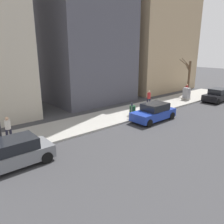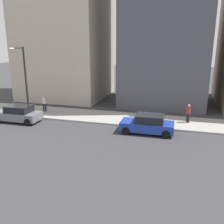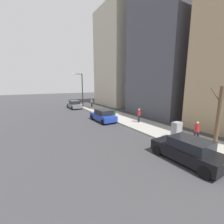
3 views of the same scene
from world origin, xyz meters
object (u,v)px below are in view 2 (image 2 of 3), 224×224
at_px(streetlamp, 24,76).
at_px(pedestrian_far_corner, 44,102).
at_px(parking_meter, 136,115).
at_px(parked_car_blue, 148,124).
at_px(pedestrian_midblock, 188,112).
at_px(trash_bin, 143,118).
at_px(parked_car_grey, 18,114).
at_px(office_tower_right, 65,17).

bearing_deg(streetlamp, pedestrian_far_corner, -24.85).
bearing_deg(parking_meter, parked_car_blue, -141.02).
distance_m(parked_car_blue, pedestrian_far_corner, 11.52).
distance_m(streetlamp, pedestrian_midblock, 15.45).
bearing_deg(parking_meter, trash_bin, -51.28).
height_order(parked_car_blue, streetlamp, streetlamp).
bearing_deg(parked_car_blue, parked_car_grey, 90.26).
height_order(streetlamp, pedestrian_far_corner, streetlamp).
height_order(pedestrian_midblock, office_tower_right, office_tower_right).
height_order(parking_meter, office_tower_right, office_tower_right).
relative_size(trash_bin, office_tower_right, 0.04).
bearing_deg(parking_meter, pedestrian_midblock, -68.09).
bearing_deg(streetlamp, parking_meter, -89.10).
bearing_deg(parked_car_grey, trash_bin, -79.63).
distance_m(streetlamp, pedestrian_far_corner, 3.55).
xyz_separation_m(pedestrian_far_corner, office_tower_right, (8.47, 1.26, 9.01)).
bearing_deg(pedestrian_far_corner, streetlamp, 62.06).
bearing_deg(parked_car_blue, trash_bin, 17.84).
height_order(trash_bin, pedestrian_midblock, pedestrian_midblock).
distance_m(parked_car_blue, trash_bin, 2.06).
bearing_deg(parked_car_grey, pedestrian_midblock, -77.53).
bearing_deg(parked_car_blue, parking_meter, 38.33).
bearing_deg(parked_car_blue, office_tower_right, 46.07).
bearing_deg(streetlamp, pedestrian_midblock, -82.75).
bearing_deg(trash_bin, office_tower_right, 50.40).
xyz_separation_m(parked_car_grey, parking_meter, (1.69, -10.62, 0.24)).
bearing_deg(pedestrian_midblock, parked_car_blue, -72.62).
height_order(parking_meter, pedestrian_far_corner, pedestrian_far_corner).
relative_size(parked_car_blue, parked_car_grey, 1.00).
distance_m(parking_meter, streetlamp, 11.13).
height_order(parked_car_grey, pedestrian_far_corner, pedestrian_far_corner).
height_order(streetlamp, trash_bin, streetlamp).
relative_size(streetlamp, trash_bin, 7.22).
xyz_separation_m(parked_car_blue, parking_meter, (1.50, 1.21, 0.24)).
xyz_separation_m(parking_meter, pedestrian_midblock, (1.75, -4.34, 0.11)).
bearing_deg(pedestrian_far_corner, parked_car_grey, 74.14).
relative_size(trash_bin, pedestrian_far_corner, 0.54).
bearing_deg(pedestrian_far_corner, parked_car_blue, 161.05).
distance_m(parked_car_grey, office_tower_right, 15.08).
bearing_deg(parked_car_blue, streetlamp, 82.97).
bearing_deg(streetlamp, trash_bin, -86.86).
height_order(parked_car_blue, office_tower_right, office_tower_right).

